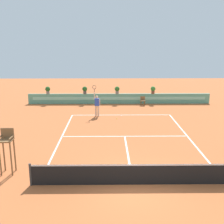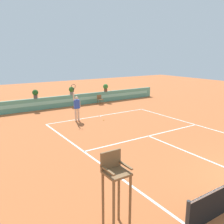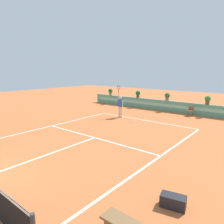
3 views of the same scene
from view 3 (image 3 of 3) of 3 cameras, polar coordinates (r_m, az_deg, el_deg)
ground_plane at (r=11.82m, az=-6.08°, el=-7.47°), size 60.00×60.00×0.00m
court_lines at (r=12.31m, az=-3.70°, el=-6.64°), size 8.32×11.94×0.01m
back_wall_barrier at (r=20.18m, az=15.23°, el=1.57°), size 18.00×0.21×1.00m
ball_kid_chair at (r=18.72m, az=20.65°, el=0.42°), size 0.44×0.44×0.85m
gear_bag at (r=6.63m, az=16.32°, el=-22.34°), size 0.76×0.50×0.36m
tennis_player at (r=16.92m, az=2.28°, el=2.01°), size 0.62×0.23×2.58m
tennis_ball_near_baseline at (r=15.50m, az=5.09°, el=-2.73°), size 0.07×0.07×0.07m
potted_plant_right at (r=18.98m, az=24.64°, el=3.11°), size 0.48×0.48×0.72m
potted_plant_far_left at (r=23.75m, az=-0.41°, el=5.63°), size 0.48×0.48×0.72m
potted_plant_centre at (r=20.14m, az=14.84°, el=4.20°), size 0.48×0.48×0.72m
potted_plant_left at (r=21.63m, az=7.09°, el=4.97°), size 0.48×0.48×0.72m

